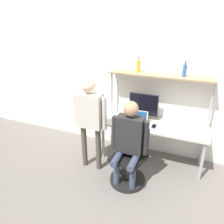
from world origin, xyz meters
TOP-DOWN VIEW (x-y plane):
  - ground_plane at (0.00, 0.00)m, footprint 12.00×12.00m
  - wall_back at (0.00, 0.67)m, footprint 8.00×0.06m
  - desk at (0.00, 0.33)m, footprint 1.81×0.62m
  - shelf_unit at (0.00, 0.48)m, footprint 1.72×0.29m
  - monitor at (-0.23, 0.46)m, footprint 0.51×0.22m
  - laptop at (-0.28, 0.28)m, footprint 0.35×0.21m
  - cell_phone at (0.02, 0.24)m, footprint 0.07×0.15m
  - office_chair at (-0.21, -0.34)m, footprint 0.57×0.57m
  - person_seated at (-0.22, -0.39)m, footprint 0.55×0.47m
  - person_standing at (-0.91, -0.26)m, footprint 0.58×0.21m
  - bottle_amber at (-0.36, 0.48)m, footprint 0.06×0.06m
  - bottle_blue at (0.37, 0.48)m, footprint 0.06×0.06m

SIDE VIEW (x-z plane):
  - ground_plane at x=0.00m, z-range 0.00..0.00m
  - office_chair at x=-0.21m, z-range -0.18..0.74m
  - desk at x=0.00m, z-range 0.29..1.01m
  - cell_phone at x=0.02m, z-range 0.72..0.74m
  - laptop at x=-0.28m, z-range 0.68..0.89m
  - person_seated at x=-0.22m, z-range 0.12..1.49m
  - monitor at x=-0.23m, z-range 0.74..1.22m
  - person_standing at x=-0.91m, z-range 0.22..1.80m
  - wall_back at x=0.00m, z-range 0.00..2.70m
  - shelf_unit at x=0.00m, z-range 0.58..2.13m
  - bottle_blue at x=0.37m, z-range 1.54..1.77m
  - bottle_amber at x=-0.36m, z-range 1.54..1.79m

